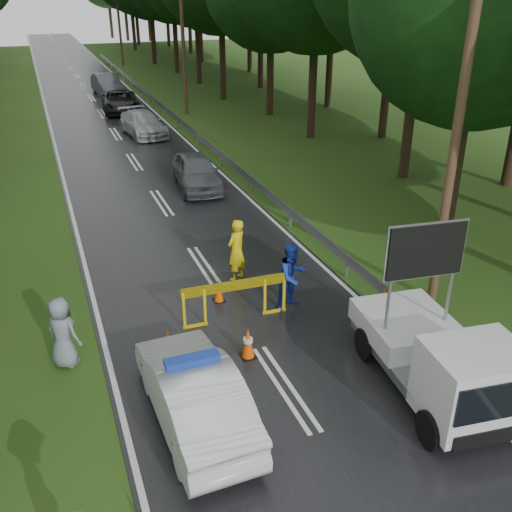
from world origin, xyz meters
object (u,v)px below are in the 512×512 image
work_truck (441,360)px  civilian (292,276)px  queue_car_first (196,172)px  queue_car_third (121,102)px  police_sedan (194,393)px  officer (236,250)px  queue_car_second (143,124)px  barrier (235,291)px  queue_car_fourth (107,85)px

work_truck → civilian: bearing=113.0°
queue_car_first → queue_car_third: bearing=97.1°
police_sedan → officer: bearing=-118.8°
queue_car_third → queue_car_first: bearing=-83.5°
queue_car_first → queue_car_second: size_ratio=0.92×
work_truck → queue_car_first: 14.71m
barrier → civilian: bearing=5.2°
officer → queue_car_fourth: officer is taller
work_truck → queue_car_first: (-1.00, 14.67, -0.22)m
barrier → queue_car_second: queue_car_second is taller
police_sedan → queue_car_fourth: 37.47m
officer → queue_car_first: 8.36m
police_sedan → queue_car_third: bearing=-98.2°
queue_car_third → queue_car_second: bearing=-83.9°
police_sedan → barrier: bearing=-122.9°
police_sedan → queue_car_third: (3.32, 30.41, -0.01)m
police_sedan → work_truck: size_ratio=0.94×
queue_car_second → officer: bearing=-99.2°
officer → queue_car_first: officer is taller
police_sedan → queue_car_third: 30.59m
police_sedan → queue_car_fourth: (3.41, 37.32, 0.09)m
barrier → officer: officer is taller
officer → queue_car_fourth: bearing=-123.8°
police_sedan → queue_car_first: 14.14m
queue_car_third → officer: bearing=-86.6°
police_sedan → queue_car_second: size_ratio=0.94×
civilian → barrier: bearing=165.5°
barrier → queue_car_first: size_ratio=0.66×
queue_car_second → barrier: bearing=-101.1°
queue_car_fourth → queue_car_third: bearing=-95.8°
officer → queue_car_second: officer is taller
police_sedan → queue_car_first: size_ratio=1.02×
officer → civilian: bearing=79.9°
queue_car_second → queue_car_fourth: size_ratio=0.95×
officer → queue_car_fourth: size_ratio=0.39×
police_sedan → queue_car_first: police_sedan is taller
police_sedan → queue_car_second: (3.48, 23.56, -0.04)m
queue_car_first → queue_car_third: (-0.50, 16.80, -0.02)m
civilian → queue_car_second: (-0.05, 20.24, -0.26)m
work_truck → queue_car_fourth: bearing=98.7°
police_sedan → officer: 5.98m
barrier → queue_car_fourth: size_ratio=0.58×
queue_car_first → queue_car_fourth: queue_car_fourth is taller
civilian → police_sedan: bearing=-154.7°
barrier → police_sedan: bearing=-119.2°
officer → queue_car_second: bearing=-125.0°
queue_car_second → queue_car_third: queue_car_third is taller
work_truck → queue_car_second: 24.67m
officer → queue_car_second: (0.78, 18.24, -0.27)m
work_truck → queue_car_second: work_truck is taller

